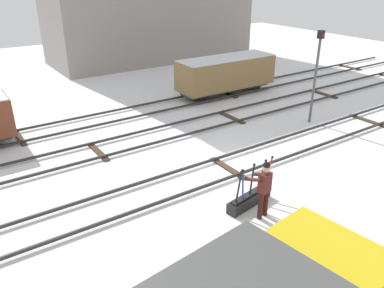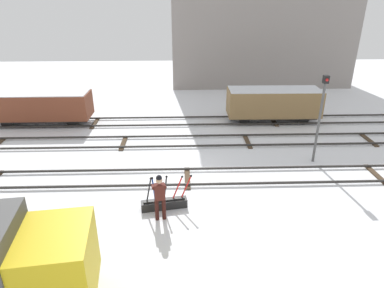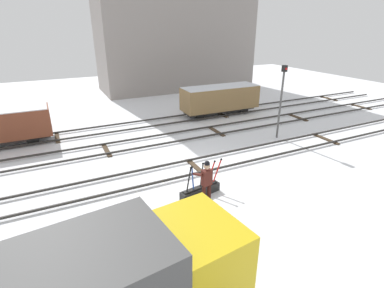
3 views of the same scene
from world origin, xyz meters
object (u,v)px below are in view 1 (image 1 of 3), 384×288
(rail_worker, at_px, (264,186))
(freight_car_mid_siding, at_px, (226,73))
(switch_lever_frame, at_px, (250,198))
(signal_post, at_px, (316,69))

(rail_worker, bearing_deg, freight_car_mid_siding, 46.90)
(switch_lever_frame, distance_m, freight_car_mid_siding, 11.80)
(switch_lever_frame, bearing_deg, signal_post, 17.88)
(switch_lever_frame, distance_m, rail_worker, 1.07)
(rail_worker, xyz_separation_m, signal_post, (7.44, 4.51, 1.56))
(rail_worker, bearing_deg, signal_post, 21.51)
(rail_worker, xyz_separation_m, freight_car_mid_siding, (6.82, 10.34, 0.21))
(switch_lever_frame, xyz_separation_m, signal_post, (7.33, 3.83, 2.38))
(signal_post, bearing_deg, rail_worker, -148.79)
(switch_lever_frame, bearing_deg, freight_car_mid_siding, 45.55)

